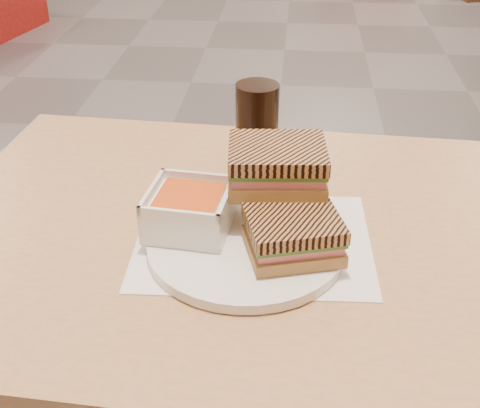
# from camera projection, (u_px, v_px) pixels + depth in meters

# --- Properties ---
(main_table) EXTENTS (1.24, 0.77, 0.75)m
(main_table) POSITION_uv_depth(u_px,v_px,m) (332.00, 297.00, 0.98)
(main_table) COLOR tan
(main_table) RESTS_ON ground
(tray_liner) EXTENTS (0.34, 0.27, 0.00)m
(tray_liner) POSITION_uv_depth(u_px,v_px,m) (253.00, 241.00, 0.90)
(tray_liner) COLOR white
(tray_liner) RESTS_ON main_table
(plate) EXTENTS (0.27, 0.27, 0.01)m
(plate) POSITION_uv_depth(u_px,v_px,m) (246.00, 246.00, 0.88)
(plate) COLOR white
(plate) RESTS_ON tray_liner
(soup_bowl) EXTENTS (0.12, 0.12, 0.06)m
(soup_bowl) POSITION_uv_depth(u_px,v_px,m) (190.00, 211.00, 0.89)
(soup_bowl) COLOR white
(soup_bowl) RESTS_ON plate
(panini_lower) EXTENTS (0.14, 0.13, 0.05)m
(panini_lower) POSITION_uv_depth(u_px,v_px,m) (293.00, 235.00, 0.84)
(panini_lower) COLOR #A36F3C
(panini_lower) RESTS_ON plate
(panini_upper) EXTENTS (0.14, 0.12, 0.06)m
(panini_upper) POSITION_uv_depth(u_px,v_px,m) (277.00, 165.00, 0.89)
(panini_upper) COLOR #A36F3C
(panini_upper) RESTS_ON panini_lower
(cola_glass) EXTENTS (0.07, 0.07, 0.15)m
(cola_glass) POSITION_uv_depth(u_px,v_px,m) (257.00, 128.00, 1.05)
(cola_glass) COLOR black
(cola_glass) RESTS_ON main_table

